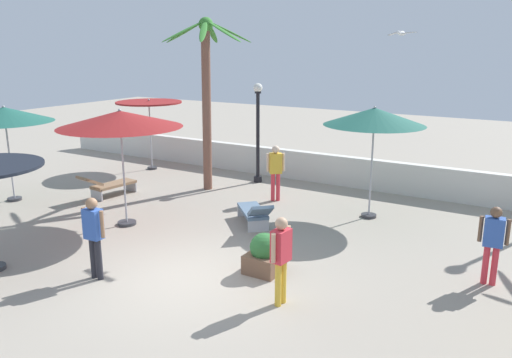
# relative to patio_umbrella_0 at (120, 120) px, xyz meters

# --- Properties ---
(ground_plane) EXTENTS (56.00, 56.00, 0.00)m
(ground_plane) POSITION_rel_patio_umbrella_0_xyz_m (3.24, -1.70, -2.78)
(ground_plane) COLOR #9E9384
(boundary_wall) EXTENTS (25.20, 0.30, 1.01)m
(boundary_wall) POSITION_rel_patio_umbrella_0_xyz_m (3.24, 6.65, -2.27)
(boundary_wall) COLOR silver
(boundary_wall) RESTS_ON ground_plane
(patio_umbrella_0) EXTENTS (3.13, 3.13, 3.05)m
(patio_umbrella_0) POSITION_rel_patio_umbrella_0_xyz_m (0.00, 0.00, 0.00)
(patio_umbrella_0) COLOR #333338
(patio_umbrella_0) RESTS_ON ground_plane
(patio_umbrella_2) EXTENTS (2.67, 2.67, 3.05)m
(patio_umbrella_2) POSITION_rel_patio_umbrella_0_xyz_m (5.25, 3.89, -0.02)
(patio_umbrella_2) COLOR #333338
(patio_umbrella_2) RESTS_ON ground_plane
(patio_umbrella_3) EXTENTS (2.77, 2.77, 2.88)m
(patio_umbrella_3) POSITION_rel_patio_umbrella_0_xyz_m (-4.53, -0.17, -0.17)
(patio_umbrella_3) COLOR #333338
(patio_umbrella_3) RESTS_ON ground_plane
(patio_umbrella_4) EXTENTS (2.43, 2.43, 2.67)m
(patio_umbrella_4) POSITION_rel_patio_umbrella_0_xyz_m (-3.75, 5.11, -0.33)
(patio_umbrella_4) COLOR #333338
(patio_umbrella_4) RESTS_ON ground_plane
(palm_tree_0) EXTENTS (2.96, 2.78, 5.42)m
(palm_tree_0) POSITION_rel_patio_umbrella_0_xyz_m (-0.21, 3.93, 0.64)
(palm_tree_0) COLOR brown
(palm_tree_0) RESTS_ON ground_plane
(lamp_post_1) EXTENTS (0.30, 0.30, 3.37)m
(lamp_post_1) POSITION_rel_patio_umbrella_0_xyz_m (0.70, 5.54, -0.92)
(lamp_post_1) COLOR black
(lamp_post_1) RESTS_ON ground_plane
(lounge_chair_1) EXTENTS (0.76, 1.90, 0.82)m
(lounge_chair_1) POSITION_rel_patio_umbrella_0_xyz_m (-2.36, 1.57, -2.37)
(lounge_chair_1) COLOR #B7B7BC
(lounge_chair_1) RESTS_ON ground_plane
(lounge_chair_2) EXTENTS (1.70, 1.72, 0.83)m
(lounge_chair_2) POSITION_rel_patio_umbrella_0_xyz_m (2.96, 1.61, -2.38)
(lounge_chair_2) COLOR #B7B7BC
(lounge_chair_2) RESTS_ON ground_plane
(guest_0) EXTENTS (0.46, 0.41, 1.70)m
(guest_0) POSITION_rel_patio_umbrella_0_xyz_m (2.30, 3.92, -1.74)
(guest_0) COLOR #D8333F
(guest_0) RESTS_ON ground_plane
(guest_1) EXTENTS (0.56, 0.26, 1.70)m
(guest_1) POSITION_rel_patio_umbrella_0_xyz_m (1.85, -2.68, -1.74)
(guest_1) COLOR #26262D
(guest_1) RESTS_ON ground_plane
(guest_2) EXTENTS (0.56, 0.28, 1.60)m
(guest_2) POSITION_rel_patio_umbrella_0_xyz_m (8.65, 1.13, -1.81)
(guest_2) COLOR #D8333F
(guest_2) RESTS_ON ground_plane
(guest_3) EXTENTS (0.27, 0.56, 1.66)m
(guest_3) POSITION_rel_patio_umbrella_0_xyz_m (5.53, -1.70, -1.77)
(guest_3) COLOR gold
(guest_3) RESTS_ON ground_plane
(seagull_1) EXTENTS (0.96, 0.52, 0.15)m
(seagull_1) POSITION_rel_patio_umbrella_0_xyz_m (5.09, 6.44, 2.15)
(seagull_1) COLOR white
(planter) EXTENTS (0.70, 0.70, 0.85)m
(planter) POSITION_rel_patio_umbrella_0_xyz_m (4.58, -0.67, -2.39)
(planter) COLOR brown
(planter) RESTS_ON ground_plane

